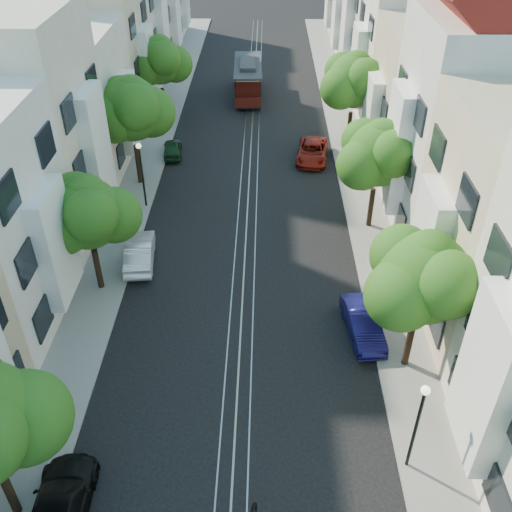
{
  "coord_description": "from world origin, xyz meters",
  "views": [
    {
      "loc": [
        1.04,
        -8.35,
        18.43
      ],
      "look_at": [
        0.66,
        13.89,
        2.2
      ],
      "focal_mm": 40.0,
      "sensor_mm": 36.0,
      "label": 1
    }
  ],
  "objects_px": {
    "lamp_east": "(419,416)",
    "parked_car_e_far": "(312,152)",
    "cable_car": "(248,77)",
    "lamp_west": "(141,166)",
    "tree_e_b": "(425,280)",
    "tree_e_c": "(379,156)",
    "tree_w_b": "(88,215)",
    "tree_w_d": "(160,62)",
    "parked_car_w_near": "(59,509)",
    "parked_car_w_far": "(173,149)",
    "parked_car_w_mid": "(140,252)",
    "tree_e_d": "(355,82)",
    "tree_w_c": "(132,111)",
    "parked_car_e_mid": "(363,324)"
  },
  "relations": [
    {
      "from": "tree_w_b",
      "to": "parked_car_w_mid",
      "type": "bearing_deg",
      "value": 55.96
    },
    {
      "from": "parked_car_w_near",
      "to": "parked_car_w_far",
      "type": "height_order",
      "value": "parked_car_w_near"
    },
    {
      "from": "tree_e_b",
      "to": "tree_e_d",
      "type": "height_order",
      "value": "tree_e_d"
    },
    {
      "from": "tree_e_b",
      "to": "tree_w_c",
      "type": "height_order",
      "value": "tree_w_c"
    },
    {
      "from": "tree_w_b",
      "to": "tree_w_c",
      "type": "distance_m",
      "value": 11.02
    },
    {
      "from": "tree_w_b",
      "to": "parked_car_e_mid",
      "type": "distance_m",
      "value": 13.64
    },
    {
      "from": "tree_w_b",
      "to": "tree_e_d",
      "type": "bearing_deg",
      "value": 49.73
    },
    {
      "from": "tree_e_c",
      "to": "parked_car_w_far",
      "type": "height_order",
      "value": "tree_e_c"
    },
    {
      "from": "parked_car_w_far",
      "to": "cable_car",
      "type": "bearing_deg",
      "value": -119.84
    },
    {
      "from": "tree_w_c",
      "to": "parked_car_e_far",
      "type": "distance_m",
      "value": 12.92
    },
    {
      "from": "cable_car",
      "to": "lamp_west",
      "type": "bearing_deg",
      "value": -108.45
    },
    {
      "from": "parked_car_e_far",
      "to": "tree_w_c",
      "type": "bearing_deg",
      "value": -154.18
    },
    {
      "from": "tree_w_d",
      "to": "parked_car_w_near",
      "type": "height_order",
      "value": "tree_w_d"
    },
    {
      "from": "tree_e_b",
      "to": "lamp_west",
      "type": "xyz_separation_m",
      "value": [
        -13.56,
        13.02,
        -1.89
      ]
    },
    {
      "from": "lamp_east",
      "to": "parked_car_e_far",
      "type": "distance_m",
      "value": 24.87
    },
    {
      "from": "tree_e_b",
      "to": "lamp_west",
      "type": "relative_size",
      "value": 1.61
    },
    {
      "from": "cable_car",
      "to": "parked_car_w_near",
      "type": "relative_size",
      "value": 1.64
    },
    {
      "from": "tree_e_b",
      "to": "cable_car",
      "type": "xyz_separation_m",
      "value": [
        -7.76,
        32.13,
        -3.02
      ]
    },
    {
      "from": "cable_car",
      "to": "lamp_east",
      "type": "bearing_deg",
      "value": -81.18
    },
    {
      "from": "parked_car_w_mid",
      "to": "parked_car_w_near",
      "type": "bearing_deg",
      "value": 83.35
    },
    {
      "from": "tree_e_c",
      "to": "cable_car",
      "type": "relative_size",
      "value": 0.86
    },
    {
      "from": "tree_w_b",
      "to": "parked_car_w_mid",
      "type": "xyz_separation_m",
      "value": [
        1.54,
        2.28,
        -3.73
      ]
    },
    {
      "from": "lamp_east",
      "to": "parked_car_e_far",
      "type": "height_order",
      "value": "lamp_east"
    },
    {
      "from": "tree_w_b",
      "to": "parked_car_e_mid",
      "type": "xyz_separation_m",
      "value": [
        12.74,
        -3.09,
        -3.76
      ]
    },
    {
      "from": "parked_car_e_mid",
      "to": "parked_car_e_far",
      "type": "distance_m",
      "value": 17.86
    },
    {
      "from": "tree_w_c",
      "to": "tree_e_b",
      "type": "bearing_deg",
      "value": -48.01
    },
    {
      "from": "parked_car_w_mid",
      "to": "tree_e_d",
      "type": "bearing_deg",
      "value": -137.79
    },
    {
      "from": "tree_e_c",
      "to": "tree_w_b",
      "type": "relative_size",
      "value": 1.04
    },
    {
      "from": "tree_w_b",
      "to": "lamp_east",
      "type": "bearing_deg",
      "value": -36.58
    },
    {
      "from": "parked_car_w_mid",
      "to": "tree_w_b",
      "type": "bearing_deg",
      "value": 49.31
    },
    {
      "from": "parked_car_w_near",
      "to": "parked_car_w_far",
      "type": "distance_m",
      "value": 27.46
    },
    {
      "from": "parked_car_e_far",
      "to": "parked_car_w_mid",
      "type": "height_order",
      "value": "parked_car_w_mid"
    },
    {
      "from": "lamp_east",
      "to": "parked_car_w_near",
      "type": "relative_size",
      "value": 0.9
    },
    {
      "from": "tree_w_d",
      "to": "parked_car_w_mid",
      "type": "distance_m",
      "value": 20.17
    },
    {
      "from": "tree_e_b",
      "to": "tree_e_d",
      "type": "relative_size",
      "value": 0.98
    },
    {
      "from": "parked_car_e_mid",
      "to": "parked_car_w_near",
      "type": "distance_m",
      "value": 14.46
    },
    {
      "from": "tree_w_d",
      "to": "parked_car_e_mid",
      "type": "bearing_deg",
      "value": -63.08
    },
    {
      "from": "parked_car_e_far",
      "to": "parked_car_e_mid",
      "type": "bearing_deg",
      "value": -78.22
    },
    {
      "from": "tree_w_b",
      "to": "parked_car_e_far",
      "type": "bearing_deg",
      "value": 51.92
    },
    {
      "from": "tree_w_d",
      "to": "cable_car",
      "type": "height_order",
      "value": "tree_w_d"
    },
    {
      "from": "lamp_east",
      "to": "lamp_west",
      "type": "bearing_deg",
      "value": 124.99
    },
    {
      "from": "tree_w_b",
      "to": "tree_e_b",
      "type": "bearing_deg",
      "value": -19.15
    },
    {
      "from": "cable_car",
      "to": "parked_car_e_far",
      "type": "relative_size",
      "value": 1.7
    },
    {
      "from": "tree_e_d",
      "to": "parked_car_w_near",
      "type": "height_order",
      "value": "tree_e_d"
    },
    {
      "from": "lamp_east",
      "to": "parked_car_w_near",
      "type": "xyz_separation_m",
      "value": [
        -11.9,
        -2.26,
        -2.18
      ]
    },
    {
      "from": "tree_w_d",
      "to": "parked_car_e_far",
      "type": "bearing_deg",
      "value": -32.22
    },
    {
      "from": "tree_e_c",
      "to": "tree_e_d",
      "type": "bearing_deg",
      "value": 90.0
    },
    {
      "from": "lamp_west",
      "to": "parked_car_w_far",
      "type": "relative_size",
      "value": 1.31
    },
    {
      "from": "tree_e_c",
      "to": "parked_car_w_mid",
      "type": "xyz_separation_m",
      "value": [
        -12.86,
        -3.72,
        -3.93
      ]
    },
    {
      "from": "parked_car_w_near",
      "to": "parked_car_w_far",
      "type": "xyz_separation_m",
      "value": [
        0.0,
        27.46,
        -0.13
      ]
    }
  ]
}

